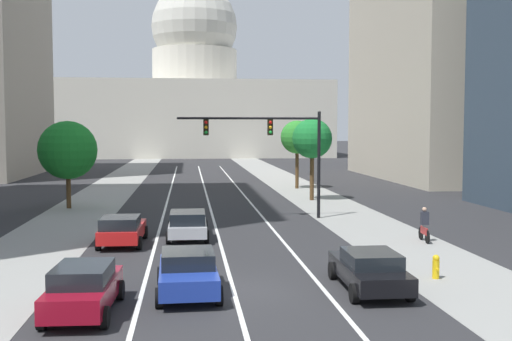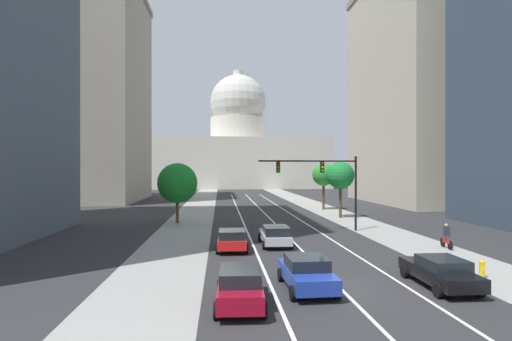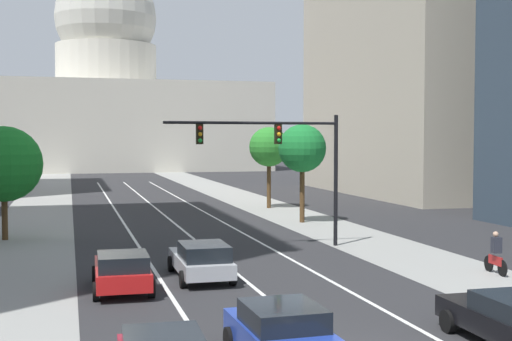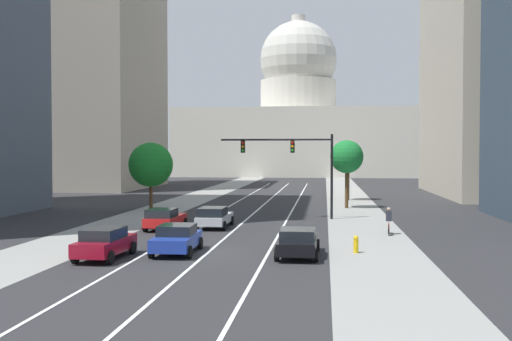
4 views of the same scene
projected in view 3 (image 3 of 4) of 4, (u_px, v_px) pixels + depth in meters
ground_plane at (152, 205)px, 55.90m from camera, size 400.00×400.00×0.00m
sidewalk_left at (37, 215)px, 48.82m from camera, size 4.84×130.00×0.01m
sidewalk_right at (272, 208)px, 53.35m from camera, size 4.84×130.00×0.01m
lane_stripe_left at (129, 231)px, 40.62m from camera, size 0.16×90.00×0.01m
lane_stripe_center at (181, 229)px, 41.44m from camera, size 0.16×90.00×0.01m
lane_stripe_right at (232, 227)px, 42.26m from camera, size 0.16×90.00×0.01m
capitol_building at (107, 103)px, 119.06m from camera, size 52.15×28.28×35.92m
car_silver at (201, 260)px, 26.70m from camera, size 2.10×4.74×1.46m
car_red at (122, 270)px, 24.58m from camera, size 2.17×4.47×1.46m
car_blue at (283, 335)px, 16.52m from camera, size 2.20×4.39×1.48m
traffic_signal_mast at (283, 150)px, 34.04m from camera, size 8.80×0.39×6.61m
cyclist at (496, 253)px, 27.68m from camera, size 0.38×1.70×1.72m
street_tree_mid_left at (4, 164)px, 36.82m from camera, size 4.06×4.06×6.10m
street_tree_near_right at (302, 149)px, 44.37m from camera, size 3.09×3.09×6.34m
street_tree_far_right at (269, 147)px, 53.45m from camera, size 3.06×3.06×6.30m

